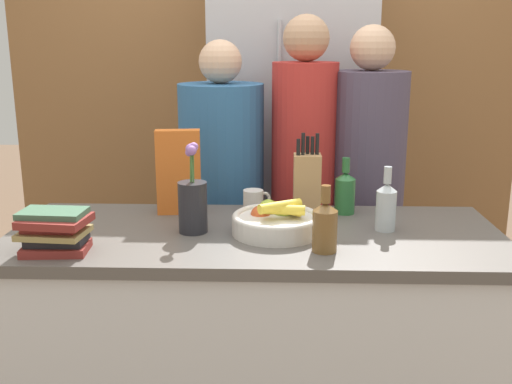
{
  "coord_description": "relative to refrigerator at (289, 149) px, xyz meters",
  "views": [
    {
      "loc": [
        0.07,
        -1.96,
        1.58
      ],
      "look_at": [
        0.0,
        0.09,
        1.05
      ],
      "focal_mm": 42.0,
      "sensor_mm": 36.0,
      "label": 1
    }
  ],
  "objects": [
    {
      "name": "kitchen_island",
      "position": [
        -0.14,
        -1.18,
        -0.54
      ],
      "size": [
        1.7,
        0.69,
        0.93
      ],
      "color": "silver",
      "rests_on": "ground_plane"
    },
    {
      "name": "bottle_oil",
      "position": [
        0.31,
        -1.15,
        0.01
      ],
      "size": [
        0.07,
        0.07,
        0.23
      ],
      "color": "#B2BCC1",
      "rests_on": "kitchen_island"
    },
    {
      "name": "bottle_wine",
      "position": [
        0.08,
        -1.37,
        0.01
      ],
      "size": [
        0.08,
        0.08,
        0.21
      ],
      "color": "brown",
      "rests_on": "kitchen_island"
    },
    {
      "name": "flower_vase",
      "position": [
        -0.36,
        -1.19,
        0.03
      ],
      "size": [
        0.1,
        0.1,
        0.31
      ],
      "color": "#232328",
      "rests_on": "kitchen_island"
    },
    {
      "name": "knife_block",
      "position": [
        0.05,
        -0.93,
        0.04
      ],
      "size": [
        0.1,
        0.09,
        0.31
      ],
      "color": "tan",
      "rests_on": "kitchen_island"
    },
    {
      "name": "refrigerator",
      "position": [
        0.0,
        0.0,
        0.0
      ],
      "size": [
        0.8,
        0.63,
        2.01
      ],
      "color": "#B7B7BC",
      "rests_on": "ground_plane"
    },
    {
      "name": "coffee_mug",
      "position": [
        -0.16,
        -0.91,
        -0.03
      ],
      "size": [
        0.11,
        0.08,
        0.08
      ],
      "color": "silver",
      "rests_on": "kitchen_island"
    },
    {
      "name": "book_stack",
      "position": [
        -0.76,
        -1.4,
        -0.01
      ],
      "size": [
        0.22,
        0.17,
        0.13
      ],
      "color": "maroon",
      "rests_on": "kitchen_island"
    },
    {
      "name": "person_in_red_tee",
      "position": [
        0.33,
        -0.56,
        -0.09
      ],
      "size": [
        0.33,
        0.33,
        1.64
      ],
      "rotation": [
        0.0,
        0.0,
        0.4
      ],
      "color": "#383842",
      "rests_on": "ground_plane"
    },
    {
      "name": "person_at_sink",
      "position": [
        -0.31,
        -0.57,
        -0.13
      ],
      "size": [
        0.37,
        0.37,
        1.58
      ],
      "rotation": [
        0.0,
        0.0,
        0.31
      ],
      "color": "#383842",
      "rests_on": "ground_plane"
    },
    {
      "name": "bottle_vinegar",
      "position": [
        0.19,
        -0.94,
        0.01
      ],
      "size": [
        0.08,
        0.08,
        0.21
      ],
      "color": "#286633",
      "rests_on": "kitchen_island"
    },
    {
      "name": "back_wall_wood",
      "position": [
        -0.14,
        0.36,
        0.29
      ],
      "size": [
        2.9,
        0.12,
        2.6
      ],
      "color": "olive",
      "rests_on": "ground_plane"
    },
    {
      "name": "fruit_bowl",
      "position": [
        -0.07,
        -1.19,
        -0.03
      ],
      "size": [
        0.3,
        0.3,
        0.12
      ],
      "color": "silver",
      "rests_on": "kitchen_island"
    },
    {
      "name": "cereal_box",
      "position": [
        -0.44,
        -0.96,
        0.08
      ],
      "size": [
        0.17,
        0.08,
        0.32
      ],
      "color": "orange",
      "rests_on": "kitchen_island"
    },
    {
      "name": "person_in_blue",
      "position": [
        0.05,
        -0.57,
        -0.05
      ],
      "size": [
        0.28,
        0.28,
        1.68
      ],
      "rotation": [
        0.0,
        0.0,
        -0.18
      ],
      "color": "#383842",
      "rests_on": "ground_plane"
    }
  ]
}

